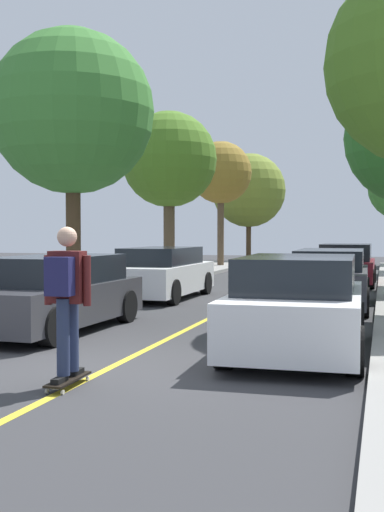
# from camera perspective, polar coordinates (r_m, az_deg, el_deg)

# --- Properties ---
(ground) EXTENTS (80.00, 80.00, 0.00)m
(ground) POSITION_cam_1_polar(r_m,az_deg,el_deg) (8.75, -7.18, -9.78)
(ground) COLOR #353538
(center_line) EXTENTS (0.12, 39.20, 0.01)m
(center_line) POSITION_cam_1_polar(r_m,az_deg,el_deg) (12.46, 0.31, -6.16)
(center_line) COLOR gold
(center_line) RESTS_ON ground
(parked_car_left_nearest) EXTENTS (1.89, 4.32, 1.37)m
(parked_car_left_nearest) POSITION_cam_1_polar(r_m,az_deg,el_deg) (11.96, -12.10, -3.28)
(parked_car_left_nearest) COLOR #38383D
(parked_car_left_nearest) RESTS_ON ground
(parked_car_left_near) EXTENTS (1.86, 4.34, 1.38)m
(parked_car_left_near) POSITION_cam_1_polar(r_m,az_deg,el_deg) (17.37, -2.67, -1.52)
(parked_car_left_near) COLOR white
(parked_car_left_near) RESTS_ON ground
(parked_car_right_nearest) EXTENTS (2.00, 4.20, 1.45)m
(parked_car_right_nearest) POSITION_cam_1_polar(r_m,az_deg,el_deg) (9.68, 9.45, -4.39)
(parked_car_right_nearest) COLOR white
(parked_car_right_nearest) RESTS_ON ground
(parked_car_right_near) EXTENTS (1.88, 4.56, 1.38)m
(parked_car_right_near) POSITION_cam_1_polar(r_m,az_deg,el_deg) (15.58, 12.19, -1.99)
(parked_car_right_near) COLOR #38383D
(parked_car_right_near) RESTS_ON ground
(parked_car_right_far) EXTENTS (1.93, 4.14, 1.40)m
(parked_car_right_far) POSITION_cam_1_polar(r_m,az_deg,el_deg) (22.36, 13.55, -0.78)
(parked_car_right_far) COLOR maroon
(parked_car_right_far) RESTS_ON ground
(street_tree_left_nearest) EXTENTS (4.26, 4.26, 6.92)m
(street_tree_left_nearest) POSITION_cam_1_polar(r_m,az_deg,el_deg) (17.34, -10.58, 12.42)
(street_tree_left_nearest) COLOR #4C3823
(street_tree_left_nearest) RESTS_ON sidewalk_left
(street_tree_left_near) EXTENTS (3.61, 3.61, 6.20)m
(street_tree_left_near) POSITION_cam_1_polar(r_m,az_deg,el_deg) (24.45, -2.06, 8.51)
(street_tree_left_near) COLOR brown
(street_tree_left_near) RESTS_ON sidewalk_left
(street_tree_left_far) EXTENTS (3.09, 3.09, 6.16)m
(street_tree_left_far) POSITION_cam_1_polar(r_m,az_deg,el_deg) (32.13, 2.57, 7.37)
(street_tree_left_far) COLOR brown
(street_tree_left_far) RESTS_ON sidewalk_left
(street_tree_left_farthest) EXTENTS (4.43, 4.43, 6.37)m
(street_tree_left_farthest) POSITION_cam_1_polar(r_m,az_deg,el_deg) (38.85, 5.07, 5.83)
(street_tree_left_farthest) COLOR #4C3823
(street_tree_left_farthest) RESTS_ON sidewalk_left
(fire_hydrant) EXTENTS (0.20, 0.20, 0.70)m
(fire_hydrant) POSITION_cam_1_polar(r_m,az_deg,el_deg) (17.06, -8.51, -2.30)
(fire_hydrant) COLOR #B2140F
(fire_hydrant) RESTS_ON sidewalk_left
(skateboard) EXTENTS (0.25, 0.85, 0.10)m
(skateboard) POSITION_cam_1_polar(r_m,az_deg,el_deg) (7.73, -10.96, -10.75)
(skateboard) COLOR black
(skateboard) RESTS_ON ground
(skateboarder) EXTENTS (0.58, 0.70, 1.76)m
(skateboarder) POSITION_cam_1_polar(r_m,az_deg,el_deg) (7.54, -11.13, -3.19)
(skateboarder) COLOR black
(skateboarder) RESTS_ON skateboard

